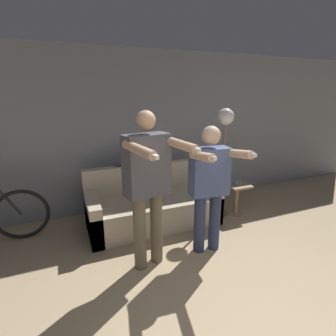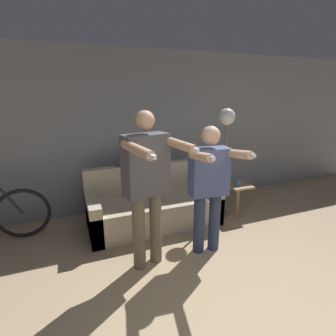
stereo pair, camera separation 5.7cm
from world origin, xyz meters
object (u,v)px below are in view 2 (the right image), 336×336
Objects in this scene: floor_lamp at (226,129)px; cat at (135,159)px; person_right at (209,182)px; person_left at (147,181)px; couch at (153,206)px; side_table at (238,194)px; cup at (237,183)px.

cat is at bearing 160.66° from floor_lamp.
person_left is at bearing -174.35° from person_right.
side_table is at bearing -9.46° from couch.
floor_lamp is at bearing -19.34° from cat.
cup is at bearing -30.87° from floor_lamp.
floor_lamp is at bearing 157.38° from side_table.
cat reaches higher than side_table.
side_table is 0.20m from cup.
side_table is at bearing 9.71° from person_left.
person_right is at bearing -142.73° from cup.
couch is 0.76m from cat.
person_left is 1.03× the size of floor_lamp.
couch is at bearing 55.89° from person_left.
cup is at bearing -155.81° from side_table.
couch is 3.77× the size of side_table.
side_table is 6.42× the size of cup.
cat is at bearing 160.15° from side_table.
cat is (-0.16, 0.33, 0.67)m from couch.
person_right is 3.08× the size of side_table.
side_table is at bearing -22.62° from floor_lamp.
person_left reaches higher than person_right.
person_left is at bearing -111.02° from couch.
floor_lamp is (0.75, 0.83, 0.48)m from person_right.
floor_lamp is at bearing 15.77° from person_left.
person_right reaches higher than cat.
floor_lamp reaches higher than cat.
cup is (-0.04, -0.02, 0.20)m from side_table.
person_left reaches higher than cat.
person_right is at bearing -66.74° from cat.
person_left is at bearing -157.21° from side_table.
cat is 1.45m from floor_lamp.
person_left is 3.45× the size of side_table.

